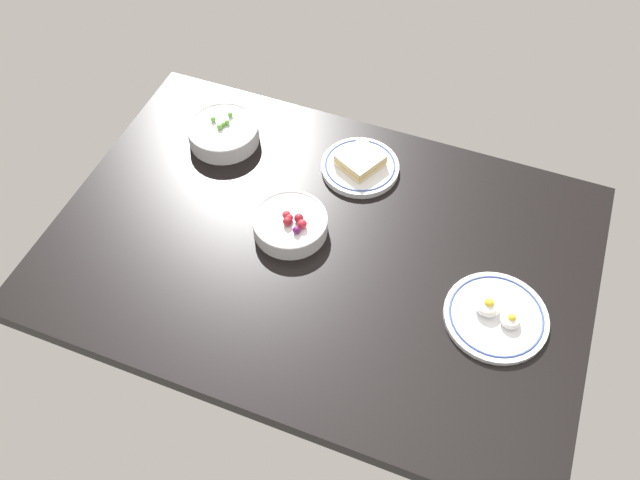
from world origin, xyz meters
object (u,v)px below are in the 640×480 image
(bowl_berries, at_px, (290,224))
(plate_eggs, at_px, (496,316))
(plate_sandwich, at_px, (360,165))
(bowl_peas, at_px, (224,132))

(bowl_berries, xyz_separation_m, plate_eggs, (0.49, -0.06, -0.01))
(plate_sandwich, bearing_deg, bowl_peas, -175.57)
(plate_sandwich, distance_m, plate_eggs, 0.50)
(plate_eggs, height_order, bowl_peas, bowl_peas)
(plate_sandwich, relative_size, bowl_peas, 1.07)
(bowl_berries, xyz_separation_m, bowl_peas, (-0.27, 0.21, 0.00))
(plate_eggs, xyz_separation_m, bowl_peas, (-0.75, 0.27, 0.02))
(bowl_peas, bearing_deg, bowl_berries, -37.75)
(bowl_berries, bearing_deg, plate_sandwich, 69.92)
(plate_sandwich, height_order, bowl_peas, bowl_peas)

